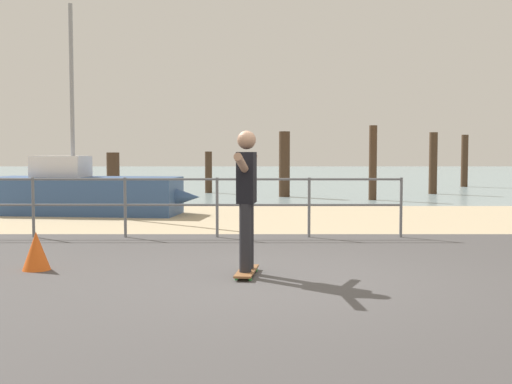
# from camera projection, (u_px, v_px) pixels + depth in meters

# --- Properties ---
(ground_plane) EXTENTS (24.00, 10.00, 0.04)m
(ground_plane) POSITION_uv_depth(u_px,v_px,m) (270.00, 300.00, 6.36)
(ground_plane) COLOR #474444
(ground_plane) RESTS_ON ground
(beach_strip) EXTENTS (24.00, 6.00, 0.04)m
(beach_strip) POSITION_uv_depth(u_px,v_px,m) (261.00, 218.00, 14.34)
(beach_strip) COLOR tan
(beach_strip) RESTS_ON ground
(sea_surface) EXTENTS (72.00, 50.00, 0.04)m
(sea_surface) POSITION_uv_depth(u_px,v_px,m) (257.00, 175.00, 42.29)
(sea_surface) COLOR #849EA3
(sea_surface) RESTS_ON ground
(railing_fence) EXTENTS (9.55, 0.05, 1.05)m
(railing_fence) POSITION_uv_depth(u_px,v_px,m) (123.00, 198.00, 10.90)
(railing_fence) COLOR slate
(railing_fence) RESTS_ON ground
(sailboat) EXTENTS (5.04, 1.92, 4.94)m
(sailboat) POSITION_uv_depth(u_px,v_px,m) (90.00, 193.00, 14.97)
(sailboat) COLOR #335184
(sailboat) RESTS_ON ground
(skateboard) EXTENTS (0.29, 0.82, 0.08)m
(skateboard) POSITION_uv_depth(u_px,v_px,m) (245.00, 271.00, 7.54)
(skateboard) COLOR brown
(skateboard) RESTS_ON ground
(skateboarder) EXTENTS (0.26, 1.45, 1.65)m
(skateboarder) POSITION_uv_depth(u_px,v_px,m) (245.00, 192.00, 7.48)
(skateboarder) COLOR #26262B
(skateboarder) RESTS_ON skateboard
(groyne_post_0) EXTENTS (0.39, 0.39, 1.48)m
(groyne_post_0) POSITION_uv_depth(u_px,v_px,m) (111.00, 177.00, 19.42)
(groyne_post_0) COLOR #422D1E
(groyne_post_0) RESTS_ON ground
(groyne_post_1) EXTENTS (0.26, 0.26, 1.52)m
(groyne_post_1) POSITION_uv_depth(u_px,v_px,m) (207.00, 172.00, 22.97)
(groyne_post_1) COLOR #422D1E
(groyne_post_1) RESTS_ON ground
(groyne_post_2) EXTENTS (0.36, 0.36, 2.17)m
(groyne_post_2) POSITION_uv_depth(u_px,v_px,m) (283.00, 164.00, 20.92)
(groyne_post_2) COLOR #422D1E
(groyne_post_2) RESTS_ON ground
(groyne_post_3) EXTENTS (0.24, 0.24, 2.31)m
(groyne_post_3) POSITION_uv_depth(u_px,v_px,m) (371.00, 163.00, 19.51)
(groyne_post_3) COLOR #422D1E
(groyne_post_3) RESTS_ON ground
(groyne_post_4) EXTENTS (0.29, 0.29, 2.19)m
(groyne_post_4) POSITION_uv_depth(u_px,v_px,m) (431.00, 163.00, 22.40)
(groyne_post_4) COLOR #422D1E
(groyne_post_4) RESTS_ON ground
(groyne_post_5) EXTENTS (0.29, 0.29, 2.23)m
(groyne_post_5) POSITION_uv_depth(u_px,v_px,m) (463.00, 161.00, 27.12)
(groyne_post_5) COLOR #422D1E
(groyne_post_5) RESTS_ON ground
(traffic_cone) EXTENTS (0.36, 0.36, 0.50)m
(traffic_cone) POSITION_uv_depth(u_px,v_px,m) (34.00, 252.00, 7.86)
(traffic_cone) COLOR #E55919
(traffic_cone) RESTS_ON ground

